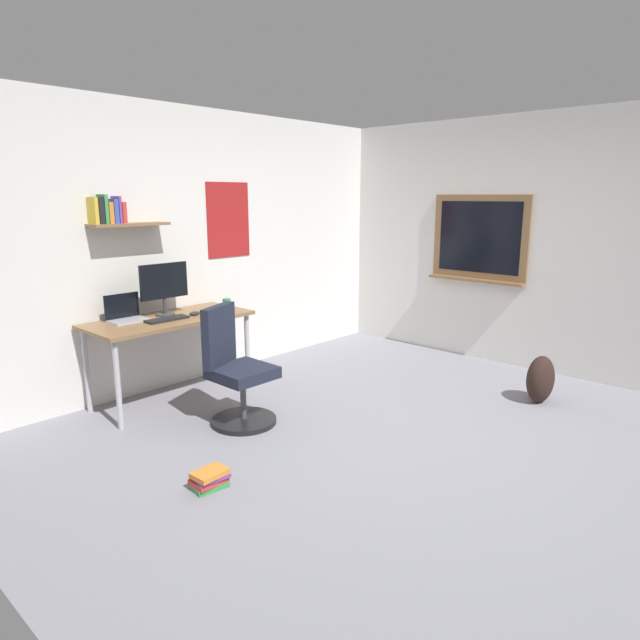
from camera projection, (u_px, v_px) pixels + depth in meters
ground_plane at (406, 442)px, 4.11m from camera, size 5.20×5.20×0.00m
wall_back at (202, 246)px, 5.45m from camera, size 5.00×0.30×2.60m
wall_right at (546, 245)px, 5.60m from camera, size 0.22×5.00×2.60m
desk at (170, 326)px, 4.84m from camera, size 1.41×0.65×0.75m
office_chair at (235, 374)px, 4.40m from camera, size 0.53×0.55×0.95m
laptop at (126, 315)px, 4.69m from camera, size 0.31×0.21×0.23m
monitor_primary at (164, 285)px, 4.86m from camera, size 0.46×0.17×0.46m
keyboard at (167, 319)px, 4.72m from camera, size 0.37×0.13×0.02m
computer_mouse at (195, 313)px, 4.92m from camera, size 0.10×0.06×0.03m
coffee_mug at (227, 303)px, 5.23m from camera, size 0.08×0.08×0.09m
backpack at (540, 379)px, 4.87m from camera, size 0.32×0.22×0.42m
book_stack_on_floor at (210, 479)px, 3.46m from camera, size 0.23×0.19×0.12m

